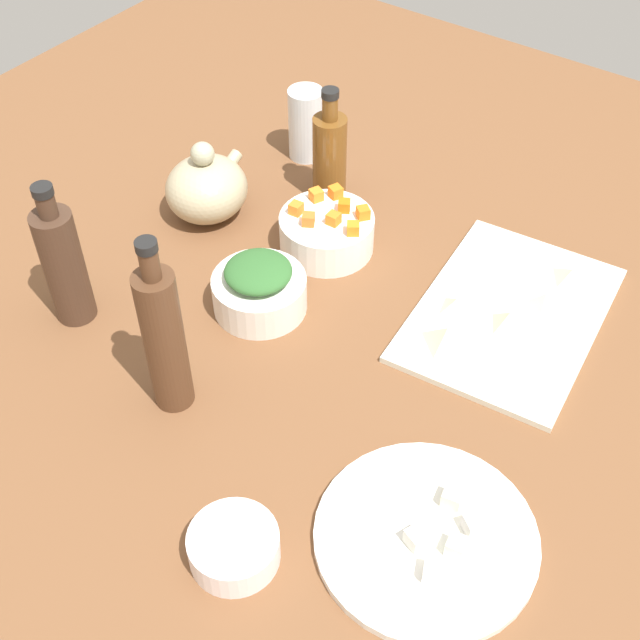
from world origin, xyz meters
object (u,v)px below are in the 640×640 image
Objects in this scene: bottle_2 at (63,264)px; drinking_glass_0 at (306,124)px; cutting_board at (509,314)px; bowl_carrots at (327,233)px; bottle_1 at (330,156)px; bowl_small_side at (234,547)px; bowl_greens at (260,293)px; bottle_0 at (164,338)px; teapot at (207,188)px; plate_tofu at (426,537)px.

drinking_glass_0 is at bearing -3.84° from bottle_2.
cutting_board is 2.34× the size of bowl_carrots.
cutting_board is at bearing -102.47° from bottle_1.
cutting_board is at bearing -8.60° from bowl_small_side.
bowl_greens reaches higher than cutting_board.
bowl_carrots is at bearing -136.70° from drinking_glass_0.
bottle_0 is (-19.85, -1.43, 8.65)cm from bowl_greens.
bowl_greens reaches higher than bowl_small_side.
cutting_board is 1.52× the size of bottle_2.
teapot is at bearing -1.03° from bottle_2.
bottle_2 is at bearing 147.57° from bowl_carrots.
bottle_0 is (-38.97, 28.86, 10.88)cm from cutting_board.
bottle_1 is (47.21, 8.41, -3.28)cm from bottle_0.
bottle_1 reaches higher than teapot.
cutting_board is at bearing -84.89° from bowl_carrots.
bowl_greens reaches higher than plate_tofu.
bowl_carrots is 1.43× the size of bowl_small_side.
plate_tofu is 77.81cm from drinking_glass_0.
drinking_glass_0 reaches higher than bowl_greens.
bottle_0 is at bearing -175.88° from bowl_greens.
plate_tofu is 0.96× the size of bottle_0.
bowl_carrots reaches higher than bowl_small_side.
bottle_0 is 1.34× the size of bottle_1.
bottle_0 reaches higher than bowl_greens.
bottle_0 is at bearing -146.03° from teapot.
teapot is 1.19× the size of drinking_glass_0.
bowl_small_side is at bearing -111.12° from bottle_2.
bowl_greens is 28.74cm from bottle_1.
bottle_0 is 58.02cm from drinking_glass_0.
bottle_2 is (-43.71, 13.67, 1.43)cm from bottle_1.
drinking_glass_0 is at bearing 43.30° from bowl_carrots.
plate_tofu is 38.88cm from bottle_0.
teapot is (-6.95, 50.43, 4.80)cm from cutting_board.
bottle_0 is at bearing -99.00° from bottle_2.
bowl_carrots is at bearing 47.57° from plate_tofu.
bottle_2 is at bearing 178.97° from teapot.
bowl_small_side is 0.51× the size of bottle_1.
plate_tofu is at bearing -135.29° from bottle_1.
bowl_carrots is at bearing 24.24° from bowl_small_side.
drinking_glass_0 is (51.22, -3.44, -3.18)cm from bottle_2.
cutting_board is at bearing -55.15° from bottle_2.
teapot reaches higher than drinking_glass_0.
plate_tofu is at bearing -115.95° from bowl_greens.
bottle_0 is (-32.02, -21.57, 6.07)cm from teapot.
bottle_2 reaches higher than drinking_glass_0.
bottle_2 reaches higher than bowl_carrots.
drinking_glass_0 is at bearing 30.28° from bowl_small_side.
plate_tofu is 21.66cm from bowl_small_side.
bowl_small_side is at bearing -122.05° from bottle_0.
bowl_greens is 39.88cm from bowl_small_side.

